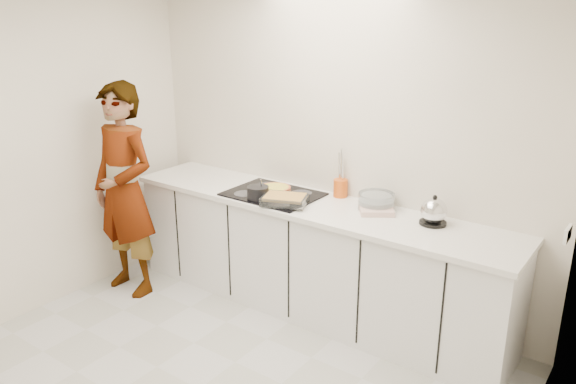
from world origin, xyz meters
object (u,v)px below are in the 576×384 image
Objects in this scene: tart_dish at (275,189)px; kettle at (434,212)px; mixing_bowl at (376,202)px; baking_dish at (285,199)px; cook at (124,191)px; saucepan at (258,192)px; utensil_crock at (340,188)px; hob at (273,194)px.

tart_dish is 1.30m from kettle.
mixing_bowl is 0.47m from kettle.
baking_dish is 1.39m from cook.
mixing_bowl is at bearing 22.47° from saucepan.
saucepan is 0.66m from utensil_crock.
hob is at bearing -173.55° from kettle.
saucepan is at bearing -98.31° from hob.
hob is at bearing -148.10° from utensil_crock.
mixing_bowl is at bearing 22.57° from cook.
saucepan is at bearing -157.53° from mixing_bowl.
tart_dish is at bearing 141.77° from baking_dish.
utensil_crock is (0.48, 0.45, 0.01)m from saucepan.
saucepan is 0.25m from baking_dish.
tart_dish is 2.18× the size of utensil_crock.
kettle is at bearing 17.60° from cook.
kettle reaches higher than tart_dish.
saucepan is 0.52× the size of baking_dish.
baking_dish is 2.83× the size of utensil_crock.
utensil_crock is (-0.37, 0.10, 0.01)m from mixing_bowl.
cook is (-2.37, -0.75, -0.10)m from kettle.
utensil_crock is (0.23, 0.43, 0.02)m from baking_dish.
cook reaches higher than baking_dish.
tart_dish is 0.20m from saucepan.
cook reaches higher than saucepan.
utensil_crock reaches higher than mixing_bowl.
kettle is at bearing -9.49° from utensil_crock.
baking_dish is at bearing 19.42° from cook.
saucepan is 0.91m from mixing_bowl.
utensil_crock is 0.08× the size of cook.
mixing_bowl is 1.51× the size of kettle.
tart_dish is 0.30m from baking_dish.
saucepan is (-0.01, -0.20, 0.02)m from tart_dish.
cook is (-1.54, -0.89, -0.08)m from utensil_crock.
cook is at bearing -157.49° from saucepan.
utensil_crock is (0.46, 0.28, 0.06)m from hob.
baking_dish is 1.82× the size of kettle.
saucepan is at bearing -137.08° from utensil_crock.
baking_dish is (0.23, -0.18, 0.01)m from tart_dish.
hob is 3.30× the size of kettle.
kettle is at bearing 13.23° from saucepan.
tart_dish is 1.40× the size of kettle.
tart_dish is 0.85m from mixing_bowl.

